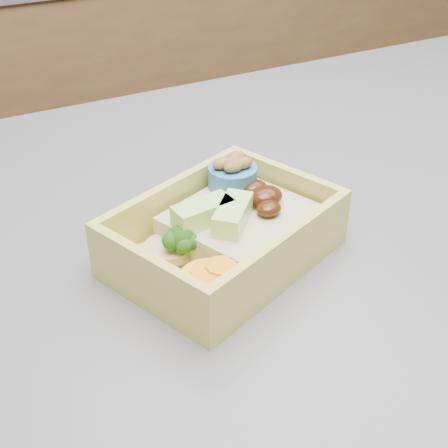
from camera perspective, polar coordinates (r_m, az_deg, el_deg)
name	(u,v)px	position (r m, az deg, el deg)	size (l,w,h in m)	color
bento_box	(227,232)	(0.47, 0.24, -0.76)	(0.19, 0.17, 0.06)	#CFC655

